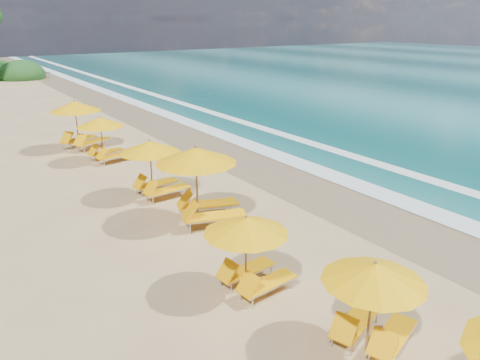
{
  "coord_description": "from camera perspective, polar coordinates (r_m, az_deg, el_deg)",
  "views": [
    {
      "loc": [
        -8.34,
        -12.27,
        6.4
      ],
      "look_at": [
        0.0,
        0.0,
        1.2
      ],
      "focal_mm": 34.5,
      "sensor_mm": 36.0,
      "label": 1
    }
  ],
  "objects": [
    {
      "name": "ground",
      "position": [
        16.16,
        -0.0,
        -4.02
      ],
      "size": [
        160.0,
        160.0,
        0.0
      ],
      "primitive_type": "plane",
      "color": "tan",
      "rests_on": "ground"
    },
    {
      "name": "wet_sand",
      "position": [
        18.54,
        10.28,
        -1.19
      ],
      "size": [
        4.0,
        160.0,
        0.01
      ],
      "primitive_type": "cube",
      "color": "olive",
      "rests_on": "ground"
    },
    {
      "name": "surf_foam",
      "position": [
        20.43,
        15.73,
        0.39
      ],
      "size": [
        4.0,
        160.0,
        0.01
      ],
      "color": "white",
      "rests_on": "ground"
    },
    {
      "name": "station_1",
      "position": [
        9.8,
        16.26,
        -13.87
      ],
      "size": [
        2.65,
        2.59,
        2.08
      ],
      "rotation": [
        0.0,
        0.0,
        0.33
      ],
      "color": "olive",
      "rests_on": "ground"
    },
    {
      "name": "station_2",
      "position": [
        11.24,
        1.38,
        -8.45
      ],
      "size": [
        2.37,
        2.23,
        2.08
      ],
      "rotation": [
        0.0,
        0.0,
        0.09
      ],
      "color": "olive",
      "rests_on": "ground"
    },
    {
      "name": "station_3",
      "position": [
        14.91,
        -4.6,
        0.03
      ],
      "size": [
        3.39,
        3.31,
        2.67
      ],
      "rotation": [
        0.0,
        0.0,
        -0.32
      ],
      "color": "olive",
      "rests_on": "ground"
    },
    {
      "name": "station_4",
      "position": [
        17.43,
        -10.45,
        1.88
      ],
      "size": [
        2.54,
        2.37,
        2.28
      ],
      "rotation": [
        0.0,
        0.0,
        0.06
      ],
      "color": "olive",
      "rests_on": "ground"
    },
    {
      "name": "station_5",
      "position": [
        22.46,
        -16.36,
        5.23
      ],
      "size": [
        2.63,
        2.51,
        2.21
      ],
      "rotation": [
        0.0,
        0.0,
        0.17
      ],
      "color": "olive",
      "rests_on": "ground"
    },
    {
      "name": "station_6",
      "position": [
        25.09,
        -19.21,
        6.85
      ],
      "size": [
        3.4,
        3.39,
        2.58
      ],
      "rotation": [
        0.0,
        0.0,
        0.46
      ],
      "color": "olive",
      "rests_on": "ground"
    }
  ]
}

